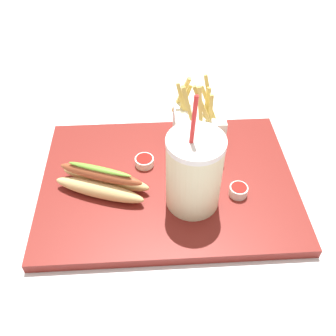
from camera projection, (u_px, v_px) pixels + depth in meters
The scene contains 7 objects.
ground_plane at pixel (168, 189), 0.74m from camera, with size 2.40×2.40×0.02m, color silver.
food_tray at pixel (168, 182), 0.73m from camera, with size 0.48×0.35×0.02m, color maroon.
soda_cup at pixel (194, 172), 0.63m from camera, with size 0.10×0.10×0.23m.
fries_basket at pixel (198, 128), 0.76m from camera, with size 0.10×0.09×0.17m.
hot_dog_1 at pixel (102, 182), 0.69m from camera, with size 0.18×0.11×0.06m.
ketchup_cup_1 at pixel (144, 161), 0.74m from camera, with size 0.04×0.04×0.02m.
ketchup_cup_2 at pixel (238, 190), 0.69m from camera, with size 0.03×0.03×0.02m.
Camera 1 is at (0.03, 0.49, 0.55)m, focal length 40.24 mm.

